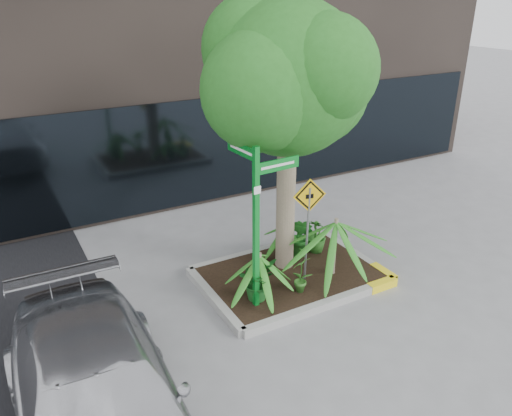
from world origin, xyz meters
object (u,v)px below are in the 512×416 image
street_sign_post (257,213)px  cattle_sign (308,213)px  parked_car (99,404)px  tree (288,79)px

street_sign_post → cattle_sign: 1.20m
parked_car → cattle_sign: size_ratio=2.35×
parked_car → street_sign_post: (2.97, 1.58, 1.14)m
parked_car → cattle_sign: 4.55m
street_sign_post → cattle_sign: size_ratio=1.48×
tree → street_sign_post: tree is taller
parked_car → cattle_sign: cattle_sign is taller
parked_car → tree: bearing=32.7°
street_sign_post → tree: bearing=34.5°
tree → street_sign_post: bearing=-141.3°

